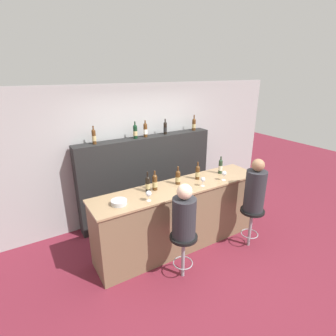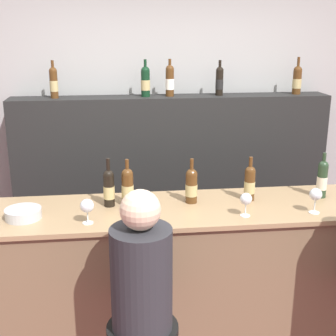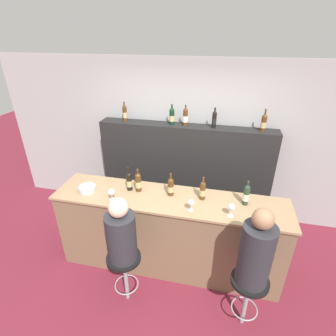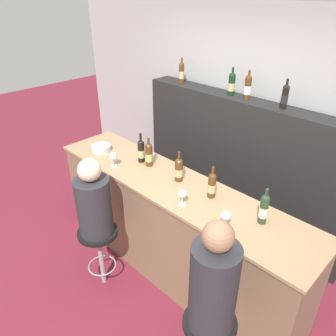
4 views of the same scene
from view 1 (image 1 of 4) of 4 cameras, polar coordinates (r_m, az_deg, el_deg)
ground_plane at (r=4.52m, az=4.81°, el=-18.08°), size 16.00×16.00×0.00m
wall_back at (r=5.20m, az=-5.77°, el=3.50°), size 6.40×0.05×2.60m
bar_counter at (r=4.40m, az=2.66°, el=-10.40°), size 2.90×0.65×1.10m
back_bar_cabinet at (r=5.17m, az=-4.48°, el=-2.15°), size 2.71×0.28×1.65m
wine_bottle_counter_0 at (r=3.91m, az=-4.42°, el=-3.48°), size 0.07×0.07×0.32m
wine_bottle_counter_1 at (r=3.96m, az=-2.88°, el=-3.10°), size 0.08×0.08×0.31m
wine_bottle_counter_2 at (r=4.16m, az=2.13°, el=-2.01°), size 0.08×0.08×0.30m
wine_bottle_counter_3 at (r=4.38m, az=6.45°, el=-0.93°), size 0.07×0.07×0.30m
wine_bottle_counter_4 at (r=4.69m, az=11.34°, el=0.38°), size 0.07×0.07×0.31m
wine_bottle_backbar_0 at (r=4.54m, az=-15.82°, el=6.62°), size 0.07×0.07×0.31m
wine_bottle_backbar_1 at (r=4.79m, az=-7.15°, el=7.91°), size 0.08×0.08×0.31m
wine_bottle_backbar_2 at (r=4.88m, az=-4.95°, el=8.27°), size 0.07×0.07×0.31m
wine_bottle_backbar_3 at (r=5.08m, az=-0.61°, el=8.74°), size 0.07×0.07×0.30m
wine_bottle_backbar_4 at (r=5.46m, az=5.66°, el=9.46°), size 0.08×0.08×0.32m
wine_glass_0 at (r=3.65m, az=-4.24°, el=-5.63°), size 0.08×0.08×0.15m
wine_glass_1 at (r=4.13m, az=7.62°, el=-2.53°), size 0.07×0.07×0.15m
wine_glass_2 at (r=4.41m, az=12.12°, el=-1.19°), size 0.08×0.08×0.16m
metal_bowl at (r=3.64m, az=-10.61°, el=-7.34°), size 0.22×0.22×0.06m
bar_stool_left at (r=3.80m, az=3.37°, el=-16.32°), size 0.39×0.39×0.68m
guest_seated_left at (r=3.53m, az=3.53°, el=-10.08°), size 0.32×0.32×0.77m
bar_stool_right at (r=4.59m, az=17.71°, el=-10.24°), size 0.39×0.39×0.68m
guest_seated_right at (r=4.36m, az=18.45°, el=-4.26°), size 0.32×0.32×0.87m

